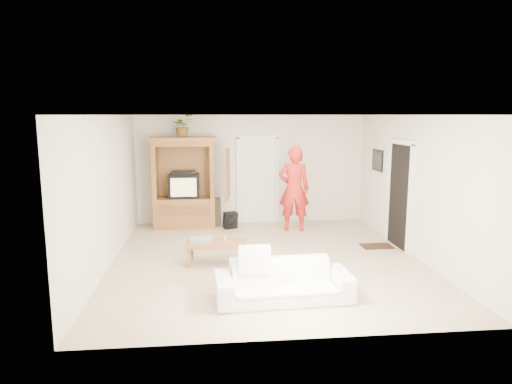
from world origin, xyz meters
TOP-DOWN VIEW (x-y plane):
  - floor at (0.00, 0.00)m, footprint 6.00×6.00m
  - ceiling at (0.00, 0.00)m, footprint 6.00×6.00m
  - wall_back at (0.00, 3.00)m, footprint 5.50×0.00m
  - wall_front at (0.00, -3.00)m, footprint 5.50×0.00m
  - wall_left at (-2.75, 0.00)m, footprint 0.00×6.00m
  - wall_right at (2.75, 0.00)m, footprint 0.00×6.00m
  - armoire at (-1.58, 2.66)m, footprint 1.82×1.14m
  - door_back at (0.15, 2.97)m, footprint 0.85×0.05m
  - doorway_right at (2.73, 0.60)m, footprint 0.05×0.90m
  - framed_picture at (2.73, 1.90)m, footprint 0.03×0.60m
  - doormat at (2.30, 0.60)m, footprint 0.60×0.40m
  - plant at (-1.60, 2.63)m, footprint 0.62×0.62m
  - man at (0.88, 2.07)m, footprint 0.74×0.52m
  - sofa at (0.01, -1.84)m, footprint 1.95×0.84m
  - coffee_table at (-0.90, -0.12)m, footprint 1.10×0.65m
  - towel at (-1.17, -0.12)m, footprint 0.42×0.33m
  - candle at (-0.76, -0.08)m, footprint 0.08×0.08m
  - backpack_black at (-0.55, 2.36)m, footprint 0.35×0.27m
  - backpack_olive at (-0.94, 2.69)m, footprint 0.37×0.29m

SIDE VIEW (x-z plane):
  - floor at x=0.00m, z-range 0.00..0.00m
  - doormat at x=2.30m, z-range 0.00..0.02m
  - backpack_black at x=-0.55m, z-range 0.00..0.37m
  - sofa at x=0.01m, z-range 0.00..0.56m
  - backpack_olive at x=-0.94m, z-range 0.00..0.66m
  - coffee_table at x=-0.90m, z-range 0.15..0.54m
  - towel at x=-1.17m, z-range 0.39..0.47m
  - candle at x=-0.76m, z-range 0.39..0.49m
  - armoire at x=-1.58m, z-range -0.14..1.96m
  - man at x=0.88m, z-range 0.00..1.90m
  - door_back at x=0.15m, z-range 0.00..2.04m
  - doorway_right at x=2.73m, z-range 0.00..2.04m
  - wall_back at x=0.00m, z-range -1.45..4.05m
  - wall_front at x=0.00m, z-range -1.45..4.05m
  - wall_left at x=-2.75m, z-range -1.70..4.30m
  - wall_right at x=2.75m, z-range -1.70..4.30m
  - framed_picture at x=2.73m, z-range 1.36..1.84m
  - plant at x=-1.60m, z-range 2.10..2.62m
  - ceiling at x=0.00m, z-range 2.60..2.60m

